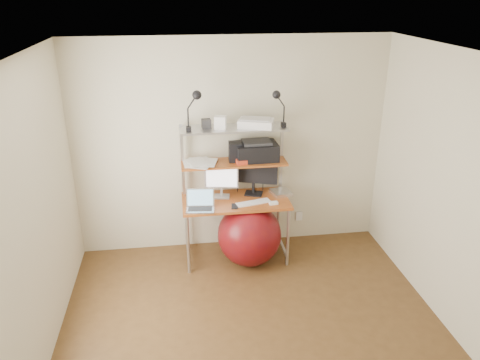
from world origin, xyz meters
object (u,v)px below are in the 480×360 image
object	(u,v)px
monitor_silver	(221,178)
exercise_ball	(249,235)
laptop	(200,205)
monitor_black	(254,171)
printer	(256,151)

from	to	relation	value
monitor_silver	exercise_ball	world-z (taller)	monitor_silver
laptop	exercise_ball	bearing A→B (deg)	7.07
monitor_silver	laptop	size ratio (longest dim) A/B	1.31
monitor_black	exercise_ball	size ratio (longest dim) A/B	0.76
printer	monitor_silver	bearing A→B (deg)	-173.94
laptop	monitor_black	bearing A→B (deg)	31.04
monitor_black	laptop	distance (m)	0.74
printer	laptop	bearing A→B (deg)	-155.81
monitor_silver	printer	distance (m)	0.50
monitor_black	printer	distance (m)	0.24
monitor_silver	monitor_black	bearing A→B (deg)	13.05
printer	exercise_ball	distance (m)	0.96
printer	exercise_ball	size ratio (longest dim) A/B	0.66
monitor_black	exercise_ball	world-z (taller)	monitor_black
monitor_silver	printer	size ratio (longest dim) A/B	0.89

